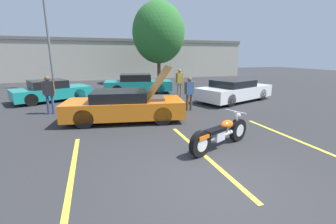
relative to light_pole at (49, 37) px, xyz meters
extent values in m
plane|color=#2D2D30|center=(5.22, -16.52, -3.97)|extent=(80.00, 80.00, 0.00)
cube|color=yellow|center=(2.32, -15.06, -3.97)|extent=(0.12, 4.54, 0.01)
cube|color=yellow|center=(5.61, -15.06, -3.97)|extent=(0.12, 4.54, 0.01)
cube|color=yellow|center=(8.89, -15.06, -3.97)|extent=(0.12, 4.54, 0.01)
cube|color=#B2AD9E|center=(5.22, 7.61, -1.77)|extent=(32.00, 4.00, 4.40)
cube|color=slate|center=(5.22, 7.61, 0.28)|extent=(32.00, 4.20, 0.30)
cylinder|color=slate|center=(-0.08, 0.00, -0.38)|extent=(0.18, 0.18, 7.19)
cylinder|color=brown|center=(9.01, 0.91, -2.69)|extent=(0.32, 0.32, 2.57)
ellipsoid|color=#2D702D|center=(9.01, 0.91, 0.67)|extent=(4.81, 4.81, 5.53)
cylinder|color=black|center=(7.09, -14.49, -3.62)|extent=(0.71, 0.41, 0.70)
cylinder|color=black|center=(5.47, -15.16, -3.62)|extent=(0.71, 0.41, 0.70)
cylinder|color=silver|center=(7.09, -14.49, -3.62)|extent=(0.42, 0.30, 0.39)
cylinder|color=silver|center=(5.47, -15.16, -3.62)|extent=(0.42, 0.30, 0.39)
cylinder|color=silver|center=(6.28, -14.82, -3.60)|extent=(1.42, 0.68, 0.12)
cube|color=silver|center=(6.16, -14.87, -3.56)|extent=(0.42, 0.36, 0.28)
ellipsoid|color=orange|center=(6.52, -14.72, -3.32)|extent=(0.57, 0.45, 0.26)
cube|color=black|center=(6.03, -14.92, -3.38)|extent=(0.77, 0.51, 0.10)
cube|color=orange|center=(5.51, -15.14, -3.43)|extent=(0.44, 0.35, 0.10)
cylinder|color=silver|center=(7.01, -14.52, -3.30)|extent=(0.31, 0.18, 0.63)
cylinder|color=silver|center=(6.91, -14.56, -3.00)|extent=(0.30, 0.66, 0.04)
sphere|color=silver|center=(7.05, -14.51, -3.14)|extent=(0.16, 0.16, 0.16)
cylinder|color=silver|center=(5.87, -14.87, -3.66)|extent=(1.09, 0.52, 0.09)
cube|color=orange|center=(4.07, -11.14, -3.44)|extent=(4.90, 2.61, 0.66)
cube|color=black|center=(3.89, -11.11, -2.92)|extent=(2.35, 1.98, 0.38)
cylinder|color=black|center=(5.35, -12.19, -3.61)|extent=(0.74, 0.34, 0.72)
cylinder|color=black|center=(5.63, -10.61, -3.61)|extent=(0.74, 0.34, 0.72)
cylinder|color=black|center=(2.51, -11.68, -3.61)|extent=(0.74, 0.34, 0.72)
cylinder|color=black|center=(2.79, -10.10, -3.61)|extent=(0.74, 0.34, 0.72)
cube|color=orange|center=(5.38, -11.38, -2.45)|extent=(1.25, 1.82, 1.36)
cube|color=#4C4C51|center=(5.33, -11.37, -3.15)|extent=(0.77, 1.09, 0.28)
cube|color=teal|center=(0.59, -5.51, -3.49)|extent=(4.51, 3.36, 0.60)
cube|color=black|center=(0.44, -5.58, -2.97)|extent=(2.37, 2.29, 0.44)
cylinder|color=black|center=(2.08, -5.77, -3.64)|extent=(0.70, 0.47, 0.67)
cylinder|color=black|center=(1.42, -4.24, -3.64)|extent=(0.70, 0.47, 0.67)
cylinder|color=black|center=(-0.25, -6.78, -3.64)|extent=(0.70, 0.47, 0.67)
cylinder|color=black|center=(-0.91, -5.25, -3.64)|extent=(0.70, 0.47, 0.67)
cube|color=teal|center=(5.98, -4.28, -3.44)|extent=(4.84, 2.58, 0.67)
cube|color=black|center=(5.80, -4.25, -2.87)|extent=(2.32, 1.96, 0.47)
cylinder|color=black|center=(7.24, -5.31, -3.62)|extent=(0.72, 0.34, 0.70)
cylinder|color=black|center=(7.52, -3.76, -3.62)|extent=(0.72, 0.34, 0.70)
cylinder|color=black|center=(4.43, -4.80, -3.62)|extent=(0.72, 0.34, 0.70)
cylinder|color=black|center=(4.71, -3.25, -3.62)|extent=(0.72, 0.34, 0.70)
cube|color=white|center=(10.74, -8.96, -3.45)|extent=(5.17, 3.40, 0.67)
cube|color=black|center=(10.56, -9.02, -2.92)|extent=(2.61, 2.36, 0.39)
cylinder|color=black|center=(12.43, -9.29, -3.63)|extent=(0.72, 0.43, 0.69)
cylinder|color=black|center=(11.87, -7.66, -3.63)|extent=(0.72, 0.43, 0.69)
cylinder|color=black|center=(9.62, -10.26, -3.63)|extent=(0.72, 0.43, 0.69)
cylinder|color=black|center=(9.06, -8.63, -3.63)|extent=(0.72, 0.43, 0.69)
cylinder|color=brown|center=(7.17, -10.30, -3.58)|extent=(0.12, 0.12, 0.78)
cylinder|color=brown|center=(7.37, -10.30, -3.58)|extent=(0.12, 0.12, 0.78)
cube|color=#335B93|center=(7.27, -10.30, -2.88)|extent=(0.36, 0.20, 0.62)
cylinder|color=brown|center=(7.05, -10.30, -2.85)|extent=(0.08, 0.08, 0.55)
cylinder|color=brown|center=(7.49, -10.30, -2.85)|extent=(0.08, 0.08, 0.55)
sphere|color=brown|center=(7.27, -10.30, -2.47)|extent=(0.21, 0.21, 0.21)
cylinder|color=gray|center=(8.12, -6.58, -3.54)|extent=(0.12, 0.12, 0.86)
cylinder|color=gray|center=(8.32, -6.58, -3.54)|extent=(0.12, 0.12, 0.86)
cube|color=#B29933|center=(8.22, -6.58, -2.77)|extent=(0.36, 0.20, 0.68)
cylinder|color=#9E704C|center=(8.00, -6.58, -2.74)|extent=(0.08, 0.08, 0.61)
cylinder|color=#9E704C|center=(8.44, -6.58, -2.74)|extent=(0.08, 0.08, 0.61)
sphere|color=#9E704C|center=(8.22, -6.58, -2.31)|extent=(0.23, 0.23, 0.23)
cylinder|color=#38476B|center=(0.91, -8.97, -3.55)|extent=(0.12, 0.12, 0.84)
cylinder|color=#38476B|center=(1.11, -8.97, -3.55)|extent=(0.12, 0.12, 0.84)
cube|color=#26262D|center=(1.01, -8.97, -2.80)|extent=(0.36, 0.20, 0.67)
cylinder|color=brown|center=(0.79, -8.97, -2.77)|extent=(0.08, 0.08, 0.60)
cylinder|color=brown|center=(1.23, -8.97, -2.77)|extent=(0.08, 0.08, 0.60)
sphere|color=brown|center=(1.01, -8.97, -2.35)|extent=(0.23, 0.23, 0.23)
camera|label=1|loc=(2.93, -20.09, -1.38)|focal=24.00mm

